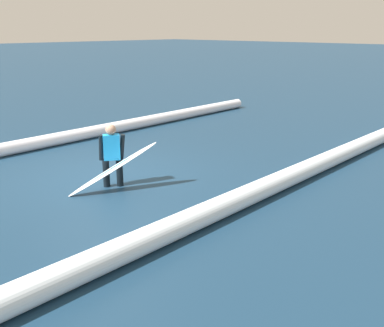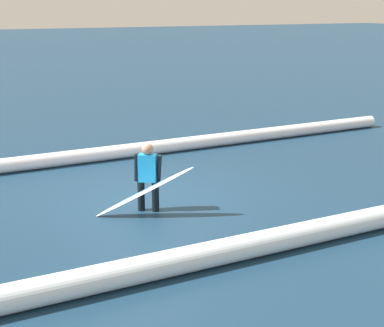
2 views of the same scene
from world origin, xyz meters
name	(u,v)px [view 1 (image 1 of 2)]	position (x,y,z in m)	size (l,w,h in m)	color
ground_plane	(104,176)	(0.00, 0.00, 0.00)	(177.89, 177.89, 0.00)	#17344D
surfer	(112,152)	(0.28, 0.72, 0.74)	(0.44, 0.40, 1.33)	black
surfboard	(113,169)	(0.47, 0.99, 0.48)	(1.76, 1.07, 1.01)	white
wave_crest_midground	(199,217)	(0.54, 3.44, 0.20)	(0.40, 0.40, 23.23)	white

